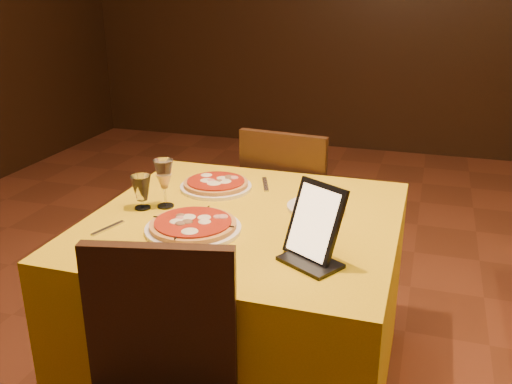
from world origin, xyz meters
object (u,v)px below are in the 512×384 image
(pizza_far, at_px, (216,185))
(tablet, at_px, (315,222))
(chair_main_far, at_px, (295,211))
(water_glass, at_px, (142,192))
(pizza_near, at_px, (193,226))
(wine_glass, at_px, (164,183))
(main_table, at_px, (245,306))

(pizza_far, xyz_separation_m, tablet, (0.52, -0.49, 0.10))
(chair_main_far, height_order, water_glass, chair_main_far)
(pizza_near, height_order, water_glass, water_glass)
(pizza_near, distance_m, water_glass, 0.30)
(chair_main_far, distance_m, water_glass, 1.00)
(chair_main_far, xyz_separation_m, wine_glass, (-0.32, -0.80, 0.39))
(chair_main_far, bearing_deg, pizza_near, 88.51)
(pizza_far, bearing_deg, chair_main_far, 69.29)
(water_glass, bearing_deg, chair_main_far, 64.90)
(chair_main_far, distance_m, pizza_near, 1.03)
(pizza_far, height_order, water_glass, water_glass)
(main_table, height_order, wine_glass, wine_glass)
(pizza_near, xyz_separation_m, wine_glass, (-0.19, 0.17, 0.08))
(chair_main_far, height_order, wine_glass, wine_glass)
(chair_main_far, distance_m, pizza_far, 0.67)
(chair_main_far, bearing_deg, pizza_far, 75.52)
(pizza_near, relative_size, water_glass, 2.56)
(pizza_far, bearing_deg, wine_glass, -114.01)
(tablet, bearing_deg, wine_glass, -170.42)
(pizza_far, relative_size, wine_glass, 1.56)
(pizza_near, height_order, wine_glass, wine_glass)
(pizza_near, height_order, pizza_far, same)
(pizza_near, relative_size, wine_glass, 1.75)
(chair_main_far, height_order, pizza_near, chair_main_far)
(wine_glass, xyz_separation_m, tablet, (0.63, -0.24, 0.03))
(main_table, distance_m, tablet, 0.63)
(main_table, height_order, water_glass, water_glass)
(main_table, height_order, pizza_far, pizza_far)
(wine_glass, bearing_deg, tablet, -21.19)
(chair_main_far, distance_m, tablet, 1.16)
(chair_main_far, xyz_separation_m, water_glass, (-0.39, -0.84, 0.36))
(chair_main_far, height_order, pizza_far, chair_main_far)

